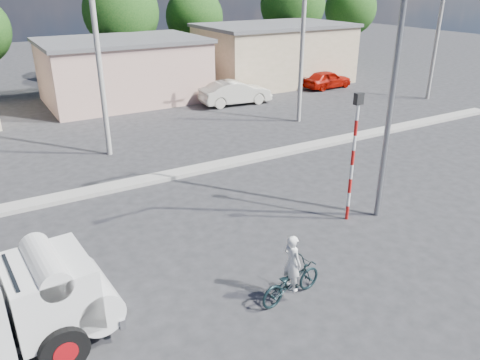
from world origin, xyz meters
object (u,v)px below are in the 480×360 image
bicycle (291,281)px  streetlight (391,72)px  cyclist (292,273)px  car_red (327,79)px  traffic_pole (354,147)px  car_cream (235,93)px

bicycle → streetlight: (5.15, 2.24, 4.46)m
cyclist → streetlight: size_ratio=0.17×
bicycle → cyclist: 0.26m
bicycle → car_red: bearing=-49.9°
traffic_pole → streetlight: bearing=-17.7°
cyclist → car_red: cyclist is taller
car_cream → traffic_pole: 16.55m
bicycle → traffic_pole: (4.21, 2.54, 2.09)m
car_cream → car_red: bearing=-80.0°
cyclist → traffic_pole: 5.24m
traffic_pole → cyclist: bearing=-148.9°
cyclist → car_cream: bearing=-33.6°
bicycle → cyclist: bearing=-0.0°
cyclist → streetlight: 7.01m
car_red → traffic_pole: size_ratio=0.89×
cyclist → car_red: size_ratio=0.39×
bicycle → streetlight: bearing=-74.4°
traffic_pole → streetlight: streetlight is taller
bicycle → traffic_pole: 5.34m
car_cream → streetlight: size_ratio=0.52×
car_red → streetlight: (-12.05, -16.87, 4.30)m
bicycle → cyclist: (0.00, 0.00, 0.26)m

